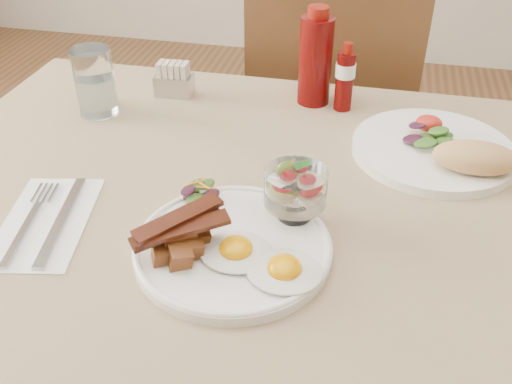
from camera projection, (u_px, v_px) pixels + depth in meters
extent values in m
cylinder|color=#53311A|center=(96.00, 210.00, 1.55)|extent=(0.06, 0.06, 0.71)
cube|color=#53311A|center=(292.00, 207.00, 0.93)|extent=(1.30, 0.85, 0.04)
cube|color=tan|center=(293.00, 196.00, 0.92)|extent=(1.33, 0.88, 0.00)
cylinder|color=#53311A|center=(259.00, 222.00, 1.71)|extent=(0.04, 0.04, 0.45)
cylinder|color=#53311A|center=(380.00, 239.00, 1.65)|extent=(0.04, 0.04, 0.45)
cylinder|color=#53311A|center=(281.00, 160.00, 2.00)|extent=(0.04, 0.04, 0.45)
cylinder|color=#53311A|center=(385.00, 172.00, 1.93)|extent=(0.04, 0.04, 0.45)
cube|color=#53311A|center=(332.00, 130.00, 1.68)|extent=(0.42, 0.42, 0.03)
cube|color=#53311A|center=(330.00, 85.00, 1.39)|extent=(0.42, 0.03, 0.46)
cylinder|color=white|center=(233.00, 248.00, 0.80)|extent=(0.28, 0.28, 0.02)
ellipsoid|color=white|center=(284.00, 271.00, 0.75)|extent=(0.12, 0.12, 0.01)
ellipsoid|color=#FFA305|center=(284.00, 268.00, 0.74)|extent=(0.05, 0.05, 0.03)
ellipsoid|color=white|center=(236.00, 252.00, 0.78)|extent=(0.12, 0.12, 0.01)
ellipsoid|color=#FFA305|center=(236.00, 248.00, 0.77)|extent=(0.05, 0.05, 0.03)
cube|color=brown|center=(174.00, 241.00, 0.78)|extent=(0.03, 0.03, 0.03)
cube|color=brown|center=(191.00, 247.00, 0.77)|extent=(0.04, 0.04, 0.03)
cube|color=brown|center=(162.00, 255.00, 0.76)|extent=(0.03, 0.03, 0.02)
cube|color=brown|center=(199.00, 236.00, 0.79)|extent=(0.03, 0.03, 0.03)
cube|color=brown|center=(180.00, 256.00, 0.76)|extent=(0.04, 0.04, 0.03)
cube|color=brown|center=(161.00, 239.00, 0.79)|extent=(0.03, 0.03, 0.02)
cube|color=brown|center=(186.00, 231.00, 0.77)|extent=(0.03, 0.03, 0.03)
cube|color=brown|center=(173.00, 236.00, 0.76)|extent=(0.03, 0.03, 0.02)
cube|color=#4E1E0D|center=(177.00, 229.00, 0.77)|extent=(0.12, 0.10, 0.01)
cube|color=#4E1E0D|center=(182.00, 229.00, 0.75)|extent=(0.12, 0.09, 0.01)
cube|color=#4E1E0D|center=(178.00, 218.00, 0.76)|extent=(0.11, 0.11, 0.01)
ellipsoid|color=#1F4312|center=(200.00, 201.00, 0.87)|extent=(0.04, 0.03, 0.01)
ellipsoid|color=#1F4312|center=(211.00, 195.00, 0.88)|extent=(0.04, 0.03, 0.01)
ellipsoid|color=#321022|center=(191.00, 195.00, 0.88)|extent=(0.03, 0.03, 0.01)
ellipsoid|color=#1F4312|center=(204.00, 203.00, 0.86)|extent=(0.04, 0.03, 0.01)
ellipsoid|color=#1F4312|center=(194.00, 200.00, 0.86)|extent=(0.03, 0.03, 0.01)
ellipsoid|color=#321022|center=(212.00, 194.00, 0.87)|extent=(0.03, 0.03, 0.01)
ellipsoid|color=#1F4312|center=(197.00, 185.00, 0.88)|extent=(0.04, 0.03, 0.01)
ellipsoid|color=#1F4312|center=(207.00, 184.00, 0.88)|extent=(0.03, 0.03, 0.01)
ellipsoid|color=#321022|center=(188.00, 190.00, 0.86)|extent=(0.03, 0.02, 0.01)
cylinder|color=orange|center=(203.00, 185.00, 0.86)|extent=(0.03, 0.02, 0.01)
cylinder|color=orange|center=(195.00, 183.00, 0.87)|extent=(0.03, 0.02, 0.01)
cylinder|color=orange|center=(206.00, 188.00, 0.86)|extent=(0.03, 0.00, 0.01)
cylinder|color=white|center=(294.00, 213.00, 0.85)|extent=(0.05, 0.05, 0.01)
cylinder|color=white|center=(295.00, 206.00, 0.84)|extent=(0.02, 0.02, 0.02)
cylinder|color=white|center=(295.00, 187.00, 0.82)|extent=(0.09, 0.09, 0.05)
cylinder|color=#FFE8B4|center=(286.00, 190.00, 0.83)|extent=(0.03, 0.03, 0.01)
cylinder|color=#FFE8B4|center=(306.00, 193.00, 0.82)|extent=(0.03, 0.03, 0.01)
cylinder|color=#FFE8B4|center=(296.00, 182.00, 0.83)|extent=(0.03, 0.03, 0.01)
cylinder|color=#8BC13B|center=(288.00, 174.00, 0.82)|extent=(0.04, 0.04, 0.01)
cone|color=red|center=(305.00, 180.00, 0.80)|extent=(0.03, 0.03, 0.03)
cone|color=red|center=(286.00, 176.00, 0.80)|extent=(0.03, 0.03, 0.03)
cone|color=red|center=(298.00, 166.00, 0.82)|extent=(0.03, 0.03, 0.03)
ellipsoid|color=#307D2D|center=(300.00, 165.00, 0.80)|extent=(0.02, 0.01, 0.00)
ellipsoid|color=#307D2D|center=(305.00, 163.00, 0.80)|extent=(0.02, 0.01, 0.00)
cylinder|color=white|center=(433.00, 150.00, 1.02)|extent=(0.29, 0.29, 0.02)
ellipsoid|color=#1F4312|center=(423.00, 139.00, 1.02)|extent=(0.05, 0.05, 0.01)
ellipsoid|color=#1F4312|center=(442.00, 136.00, 1.02)|extent=(0.05, 0.04, 0.01)
ellipsoid|color=#321022|center=(413.00, 139.00, 1.01)|extent=(0.04, 0.04, 0.01)
ellipsoid|color=#1F4312|center=(425.00, 143.00, 0.99)|extent=(0.05, 0.04, 0.01)
ellipsoid|color=#1F4312|center=(444.00, 141.00, 0.99)|extent=(0.04, 0.04, 0.01)
ellipsoid|color=#321022|center=(417.00, 125.00, 1.04)|extent=(0.04, 0.03, 0.01)
ellipsoid|color=#1F4312|center=(439.00, 131.00, 1.01)|extent=(0.04, 0.04, 0.01)
ellipsoid|color=red|center=(428.00, 126.00, 1.04)|extent=(0.05, 0.04, 0.03)
ellipsoid|color=tan|center=(476.00, 156.00, 0.93)|extent=(0.16, 0.12, 0.05)
cylinder|color=#4F0404|center=(315.00, 61.00, 1.15)|extent=(0.07, 0.07, 0.18)
cylinder|color=maroon|center=(318.00, 12.00, 1.09)|extent=(0.04, 0.04, 0.02)
cylinder|color=#4F0404|center=(344.00, 82.00, 1.14)|extent=(0.04, 0.04, 0.12)
cylinder|color=white|center=(346.00, 70.00, 1.12)|extent=(0.04, 0.04, 0.03)
cylinder|color=maroon|center=(348.00, 48.00, 1.10)|extent=(0.02, 0.02, 0.02)
cube|color=#AFAFB3|center=(174.00, 85.00, 1.21)|extent=(0.08, 0.05, 0.04)
cube|color=beige|center=(161.00, 73.00, 1.20)|extent=(0.01, 0.04, 0.05)
cube|color=beige|center=(167.00, 73.00, 1.20)|extent=(0.01, 0.04, 0.05)
cube|color=beige|center=(173.00, 74.00, 1.19)|extent=(0.01, 0.04, 0.05)
cube|color=beige|center=(179.00, 74.00, 1.19)|extent=(0.01, 0.04, 0.05)
cube|color=beige|center=(185.00, 75.00, 1.19)|extent=(0.01, 0.04, 0.05)
cylinder|color=white|center=(95.00, 82.00, 1.12)|extent=(0.08, 0.08, 0.13)
cylinder|color=silver|center=(97.00, 95.00, 1.14)|extent=(0.07, 0.07, 0.08)
cube|color=white|center=(46.00, 222.00, 0.86)|extent=(0.17, 0.25, 0.00)
cube|color=#AFAFB3|center=(62.00, 219.00, 0.86)|extent=(0.06, 0.22, 0.00)
cube|color=#AFAFB3|center=(22.00, 233.00, 0.83)|extent=(0.04, 0.15, 0.00)
cube|color=#AFAFB3|center=(37.00, 193.00, 0.92)|extent=(0.01, 0.05, 0.00)
cube|color=#AFAFB3|center=(42.00, 193.00, 0.92)|extent=(0.01, 0.05, 0.00)
cube|color=#AFAFB3|center=(48.00, 193.00, 0.92)|extent=(0.01, 0.05, 0.00)
cube|color=#AFAFB3|center=(54.00, 193.00, 0.92)|extent=(0.01, 0.05, 0.00)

